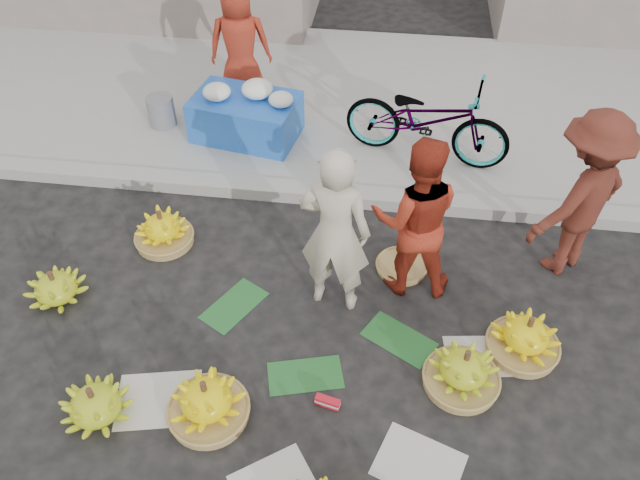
# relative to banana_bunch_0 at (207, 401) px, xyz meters

# --- Properties ---
(ground) EXTENTS (80.00, 80.00, 0.00)m
(ground) POSITION_rel_banana_bunch_0_xyz_m (0.84, 0.68, -0.20)
(ground) COLOR black
(ground) RESTS_ON ground
(curb) EXTENTS (40.00, 0.25, 0.15)m
(curb) POSITION_rel_banana_bunch_0_xyz_m (0.84, 2.88, -0.12)
(curb) COLOR gray
(curb) RESTS_ON ground
(sidewalk) EXTENTS (40.00, 4.00, 0.12)m
(sidewalk) POSITION_rel_banana_bunch_0_xyz_m (0.84, 4.98, -0.14)
(sidewalk) COLOR gray
(sidewalk) RESTS_ON ground
(newspaper_scatter) EXTENTS (3.20, 1.80, 0.00)m
(newspaper_scatter) POSITION_rel_banana_bunch_0_xyz_m (0.84, -0.12, -0.19)
(newspaper_scatter) COLOR beige
(newspaper_scatter) RESTS_ON ground
(banana_leaves) EXTENTS (2.00, 1.00, 0.00)m
(banana_leaves) POSITION_rel_banana_bunch_0_xyz_m (0.74, 0.88, -0.19)
(banana_leaves) COLOR #1C5424
(banana_leaves) RESTS_ON ground
(banana_bunch_0) EXTENTS (0.74, 0.74, 0.46)m
(banana_bunch_0) POSITION_rel_banana_bunch_0_xyz_m (0.00, 0.00, 0.00)
(banana_bunch_0) COLOR olive
(banana_bunch_0) RESTS_ON ground
(banana_bunch_1) EXTENTS (0.73, 0.73, 0.37)m
(banana_bunch_1) POSITION_rel_banana_bunch_0_xyz_m (-0.91, -0.12, -0.04)
(banana_bunch_1) COLOR #94B119
(banana_bunch_1) RESTS_ON ground
(banana_bunch_4) EXTENTS (0.65, 0.65, 0.45)m
(banana_bunch_4) POSITION_rel_banana_bunch_0_xyz_m (2.08, 0.57, -0.01)
(banana_bunch_4) COLOR olive
(banana_bunch_4) RESTS_ON ground
(banana_bunch_5) EXTENTS (0.74, 0.74, 0.44)m
(banana_bunch_5) POSITION_rel_banana_bunch_0_xyz_m (2.64, 1.00, -0.01)
(banana_bunch_5) COLOR olive
(banana_bunch_5) RESTS_ON ground
(banana_bunch_6) EXTENTS (0.62, 0.62, 0.35)m
(banana_bunch_6) POSITION_rel_banana_bunch_0_xyz_m (-1.79, 1.06, -0.04)
(banana_bunch_6) COLOR #94B119
(banana_bunch_6) RESTS_ON ground
(banana_bunch_7) EXTENTS (0.63, 0.63, 0.43)m
(banana_bunch_7) POSITION_rel_banana_bunch_0_xyz_m (-1.00, 1.96, -0.02)
(banana_bunch_7) COLOR olive
(banana_bunch_7) RESTS_ON ground
(basket_spare) EXTENTS (0.64, 0.64, 0.06)m
(basket_spare) POSITION_rel_banana_bunch_0_xyz_m (1.53, 1.88, -0.17)
(basket_spare) COLOR olive
(basket_spare) RESTS_ON ground
(incense_stack) EXTENTS (0.22, 0.11, 0.09)m
(incense_stack) POSITION_rel_banana_bunch_0_xyz_m (0.96, 0.21, -0.15)
(incense_stack) COLOR red
(incense_stack) RESTS_ON ground
(vendor_cream) EXTENTS (0.70, 0.51, 1.78)m
(vendor_cream) POSITION_rel_banana_bunch_0_xyz_m (0.88, 1.39, 0.69)
(vendor_cream) COLOR beige
(vendor_cream) RESTS_ON ground
(vendor_red) EXTENTS (0.86, 0.68, 1.70)m
(vendor_red) POSITION_rel_banana_bunch_0_xyz_m (1.58, 1.71, 0.65)
(vendor_red) COLOR #B1321B
(vendor_red) RESTS_ON ground
(man_striped) EXTENTS (1.31, 1.26, 1.79)m
(man_striped) POSITION_rel_banana_bunch_0_xyz_m (3.12, 2.18, 0.70)
(man_striped) COLOR maroon
(man_striped) RESTS_ON ground
(flower_table) EXTENTS (1.39, 1.01, 0.74)m
(flower_table) POSITION_rel_banana_bunch_0_xyz_m (-0.49, 3.87, 0.23)
(flower_table) COLOR blue
(flower_table) RESTS_ON sidewalk
(grey_bucket) EXTENTS (0.34, 0.34, 0.39)m
(grey_bucket) POSITION_rel_banana_bunch_0_xyz_m (-1.63, 3.97, 0.12)
(grey_bucket) COLOR slate
(grey_bucket) RESTS_ON sidewalk
(flower_vendor) EXTENTS (0.88, 0.66, 1.63)m
(flower_vendor) POSITION_rel_banana_bunch_0_xyz_m (-0.71, 4.67, 0.74)
(flower_vendor) COLOR #B1321B
(flower_vendor) RESTS_ON sidewalk
(bicycle) EXTENTS (1.08, 2.06, 1.03)m
(bicycle) POSITION_rel_banana_bunch_0_xyz_m (1.71, 3.71, 0.44)
(bicycle) COLOR gray
(bicycle) RESTS_ON sidewalk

